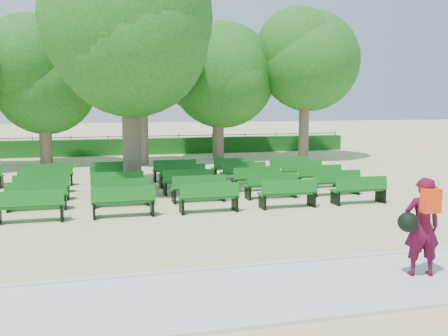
{
  "coord_description": "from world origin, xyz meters",
  "views": [
    {
      "loc": [
        -1.74,
        -14.29,
        2.9
      ],
      "look_at": [
        1.71,
        -1.0,
        1.1
      ],
      "focal_mm": 40.0,
      "sensor_mm": 36.0,
      "label": 1
    }
  ],
  "objects": [
    {
      "name": "ground",
      "position": [
        0.0,
        0.0,
        0.0
      ],
      "size": [
        120.0,
        120.0,
        0.0
      ],
      "primitive_type": "plane",
      "color": "#C3BA81"
    },
    {
      "name": "paving",
      "position": [
        0.0,
        -7.4,
        0.03
      ],
      "size": [
        30.0,
        2.2,
        0.06
      ],
      "primitive_type": "cube",
      "color": "silver",
      "rests_on": "ground"
    },
    {
      "name": "curb",
      "position": [
        0.0,
        -6.25,
        0.05
      ],
      "size": [
        30.0,
        0.12,
        0.1
      ],
      "primitive_type": "cube",
      "color": "silver",
      "rests_on": "ground"
    },
    {
      "name": "hedge",
      "position": [
        0.0,
        14.0,
        0.45
      ],
      "size": [
        26.0,
        0.7,
        0.9
      ],
      "primitive_type": "cube",
      "color": "#165417",
      "rests_on": "ground"
    },
    {
      "name": "fence",
      "position": [
        0.0,
        14.4,
        0.0
      ],
      "size": [
        26.0,
        0.1,
        1.02
      ],
      "primitive_type": null,
      "color": "black",
      "rests_on": "ground"
    },
    {
      "name": "tree_line",
      "position": [
        0.0,
        10.0,
        0.0
      ],
      "size": [
        21.8,
        6.8,
        7.04
      ],
      "primitive_type": null,
      "color": "#21651B",
      "rests_on": "ground"
    },
    {
      "name": "bench_array",
      "position": [
        0.01,
        1.25,
        0.08
      ],
      "size": [
        1.6,
        0.51,
        1.01
      ],
      "rotation": [
        0.0,
        0.0,
        -0.01
      ],
      "color": "#116217",
      "rests_on": "ground"
    },
    {
      "name": "tree_among",
      "position": [
        -0.59,
        1.92,
        4.97
      ],
      "size": [
        5.22,
        5.22,
        7.35
      ],
      "color": "brown",
      "rests_on": "ground"
    },
    {
      "name": "person",
      "position": [
        3.39,
        -7.39,
        0.91
      ],
      "size": [
        0.8,
        0.51,
        1.64
      ],
      "rotation": [
        0.0,
        0.0,
        2.94
      ],
      "color": "#490A22",
      "rests_on": "ground"
    }
  ]
}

